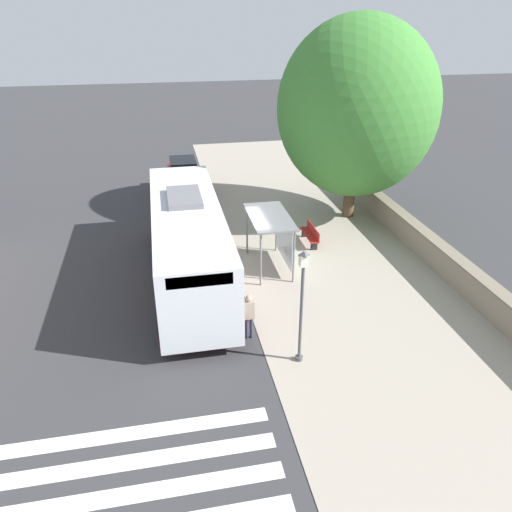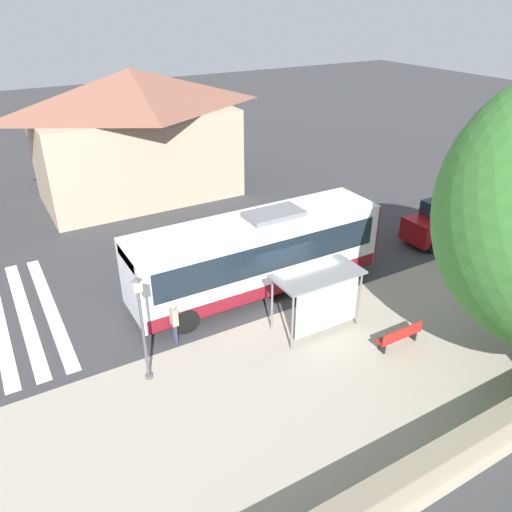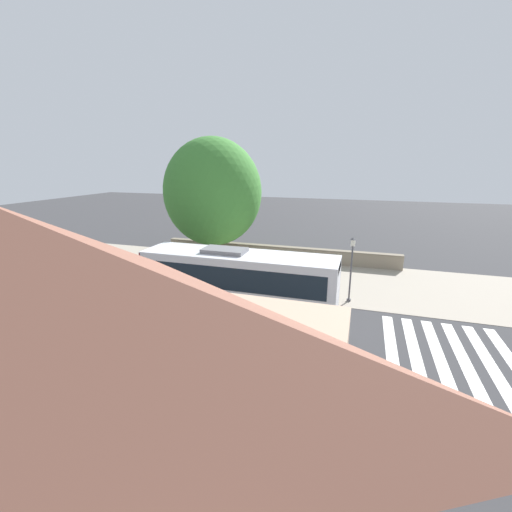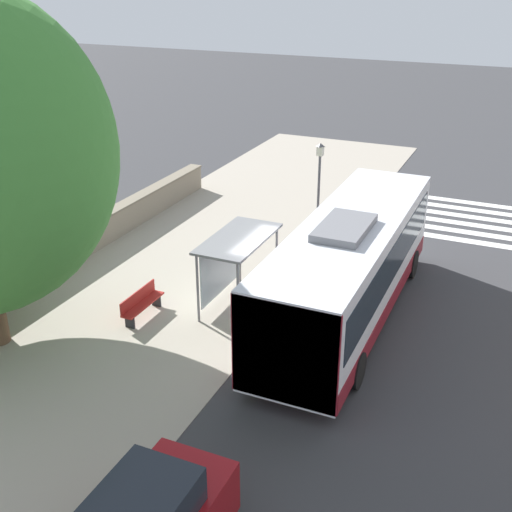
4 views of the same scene
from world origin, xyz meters
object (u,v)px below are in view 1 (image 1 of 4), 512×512
at_px(bus, 188,241).
at_px(bench, 311,234).
at_px(pedestrian, 249,313).
at_px(shade_tree, 357,108).
at_px(bus_shelter, 273,225).
at_px(street_lamp_near, 302,298).
at_px(parked_car_behind_bus, 184,178).

height_order(bus, bench, bus).
xyz_separation_m(pedestrian, shade_tree, (-7.25, -9.81, 4.68)).
relative_size(bus_shelter, bench, 1.76).
relative_size(bus, bus_shelter, 3.26).
xyz_separation_m(pedestrian, street_lamp_near, (-1.34, 1.50, 1.34)).
relative_size(bus, parked_car_behind_bus, 2.69).
bearing_deg(bus, parked_car_behind_bus, -92.75).
height_order(bus_shelter, parked_car_behind_bus, bus_shelter).
xyz_separation_m(bench, street_lamp_near, (2.91, 8.36, 1.85)).
relative_size(bench, parked_car_behind_bus, 0.47).
height_order(street_lamp_near, shade_tree, shade_tree).
distance_m(bus_shelter, bench, 3.37).
distance_m(bus, shade_tree, 11.11).
height_order(pedestrian, bench, pedestrian).
relative_size(pedestrian, bench, 0.90).
relative_size(bus_shelter, street_lamp_near, 0.85).
bearing_deg(bus, bus_shelter, -171.45).
bearing_deg(bus_shelter, pedestrian, 68.46).
distance_m(bus_shelter, shade_tree, 8.10).
bearing_deg(pedestrian, parked_car_behind_bus, -85.65).
distance_m(bus, street_lamp_near, 6.62).
xyz_separation_m(bus_shelter, street_lamp_near, (0.60, 6.42, 0.34)).
distance_m(bench, parked_car_behind_bus, 9.71).
bearing_deg(shade_tree, parked_car_behind_bus, -31.39).
bearing_deg(street_lamp_near, shade_tree, -117.56).
height_order(bus_shelter, street_lamp_near, street_lamp_near).
xyz_separation_m(pedestrian, bench, (-4.25, -6.86, -0.50)).
distance_m(pedestrian, bench, 8.08).
relative_size(pedestrian, parked_car_behind_bus, 0.42).
height_order(pedestrian, parked_car_behind_bus, parked_car_behind_bus).
distance_m(bus_shelter, parked_car_behind_bus, 10.51).
height_order(pedestrian, street_lamp_near, street_lamp_near).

